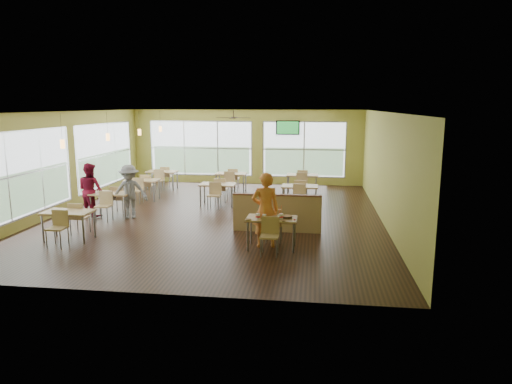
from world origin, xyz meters
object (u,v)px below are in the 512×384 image
main_table (272,223)px  half_wall_divider (277,213)px  man_plaid (265,210)px  food_basket (287,217)px

main_table → half_wall_divider: size_ratio=0.63×
main_table → man_plaid: 0.34m
half_wall_divider → food_basket: half_wall_divider is taller
main_table → half_wall_divider: bearing=90.0°
man_plaid → food_basket: 0.55m
main_table → man_plaid: (-0.16, 0.08, 0.29)m
half_wall_divider → main_table: bearing=-90.0°
man_plaid → food_basket: man_plaid is taller
main_table → man_plaid: man_plaid is taller
man_plaid → food_basket: (0.53, -0.07, -0.13)m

